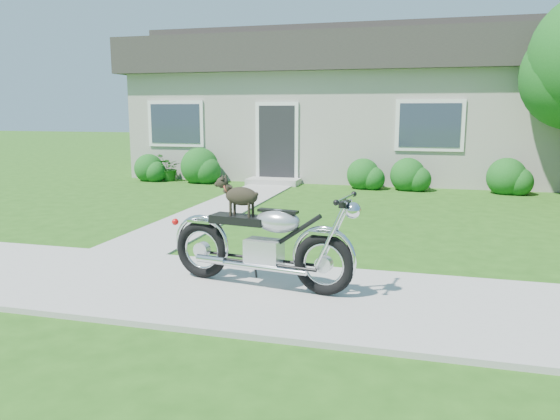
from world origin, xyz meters
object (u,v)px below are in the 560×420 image
(potted_plant_left, at_px, (169,168))
(motorcycle_with_dog, at_px, (263,241))
(house, at_px, (348,104))
(potted_plant_right, at_px, (402,177))

(potted_plant_left, bearing_deg, motorcycle_with_dog, -57.63)
(house, height_order, potted_plant_right, house)
(motorcycle_with_dog, bearing_deg, potted_plant_left, 131.31)
(potted_plant_left, bearing_deg, house, 37.20)
(potted_plant_right, distance_m, motorcycle_with_dog, 8.49)
(potted_plant_left, height_order, motorcycle_with_dog, motorcycle_with_dog)
(potted_plant_left, relative_size, potted_plant_right, 1.14)
(potted_plant_left, xyz_separation_m, motorcycle_with_dog, (5.33, -8.41, 0.19))
(potted_plant_right, bearing_deg, potted_plant_left, 180.00)
(potted_plant_left, xyz_separation_m, potted_plant_right, (6.44, 0.00, -0.05))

